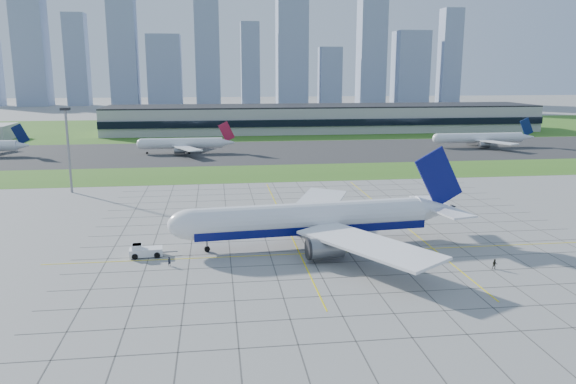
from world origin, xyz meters
name	(u,v)px	position (x,y,z in m)	size (l,w,h in m)	color
ground	(346,249)	(0.00, 0.00, 0.00)	(1400.00, 1400.00, 0.00)	#979792
grass_median	(289,173)	(0.00, 90.00, 0.02)	(700.00, 35.00, 0.04)	#34621C
asphalt_taxiway	(273,151)	(0.00, 145.00, 0.03)	(700.00, 75.00, 0.04)	#383838
grass_far	(256,128)	(0.00, 255.00, 0.02)	(700.00, 145.00, 0.04)	#34621C
apron_markings	(337,234)	(0.43, 11.09, 0.02)	(120.00, 130.00, 0.03)	#474744
terminal	(324,118)	(40.00, 229.87, 7.89)	(260.00, 43.00, 15.80)	#B7B7B2
light_mast	(68,139)	(-70.00, 65.00, 16.18)	(2.50, 2.50, 25.60)	gray
city_skyline	(229,49)	(-8.71, 520.00, 59.09)	(523.00, 32.40, 160.00)	#8A99B5
airliner	(313,219)	(-6.35, 3.80, 5.54)	(64.36, 64.98, 20.26)	white
pushback_tug	(144,251)	(-40.92, 0.41, 1.16)	(9.48, 3.77, 2.61)	white
crew_near	(169,261)	(-35.57, -5.79, 0.90)	(0.65, 0.43, 1.79)	black
crew_far	(495,264)	(24.69, -15.49, 0.96)	(0.94, 0.73, 1.93)	black
distant_jet_1	(184,143)	(-40.28, 144.79, 4.49)	(41.12, 42.66, 14.08)	white
distant_jet_2	(481,138)	(101.25, 147.47, 4.49)	(48.87, 42.66, 14.08)	white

